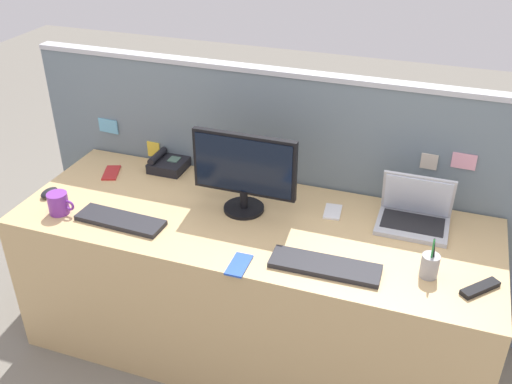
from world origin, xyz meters
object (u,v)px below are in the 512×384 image
(computer_mouse_right_hand, at_px, (49,193))
(coffee_mug, at_px, (59,203))
(cell_phone_red_case, at_px, (111,173))
(cell_phone_white_slab, at_px, (333,212))
(desk_phone, at_px, (168,164))
(tv_remote, at_px, (480,288))
(pen_cup, at_px, (430,266))
(desktop_monitor, at_px, (244,170))
(keyboard_main, at_px, (120,220))
(cell_phone_blue_case, at_px, (239,265))
(keyboard_spare, at_px, (325,266))
(laptop, at_px, (415,212))

(computer_mouse_right_hand, bearing_deg, coffee_mug, -36.30)
(cell_phone_red_case, bearing_deg, cell_phone_white_slab, -19.72)
(desk_phone, height_order, tv_remote, desk_phone)
(tv_remote, bearing_deg, pen_cup, -144.48)
(desk_phone, relative_size, pen_cup, 1.00)
(coffee_mug, bearing_deg, computer_mouse_right_hand, 141.53)
(coffee_mug, bearing_deg, pen_cup, 3.04)
(desktop_monitor, relative_size, keyboard_main, 1.18)
(desktop_monitor, xyz_separation_m, cell_phone_blue_case, (0.13, -0.41, -0.20))
(computer_mouse_right_hand, distance_m, cell_phone_red_case, 0.33)
(keyboard_spare, distance_m, cell_phone_red_case, 1.28)
(pen_cup, xyz_separation_m, tv_remote, (0.19, -0.02, -0.04))
(keyboard_spare, xyz_separation_m, cell_phone_blue_case, (-0.33, -0.10, -0.01))
(desk_phone, xyz_separation_m, cell_phone_red_case, (-0.25, -0.14, -0.03))
(pen_cup, bearing_deg, keyboard_spare, -167.51)
(keyboard_spare, height_order, computer_mouse_right_hand, computer_mouse_right_hand)
(laptop, bearing_deg, desk_phone, 175.33)
(desk_phone, bearing_deg, laptop, -4.67)
(desktop_monitor, distance_m, keyboard_spare, 0.58)
(computer_mouse_right_hand, xyz_separation_m, cell_phone_white_slab, (1.31, 0.30, -0.01))
(laptop, bearing_deg, keyboard_main, -161.13)
(desktop_monitor, bearing_deg, computer_mouse_right_hand, -167.93)
(computer_mouse_right_hand, bearing_deg, cell_phone_white_slab, 15.06)
(keyboard_spare, height_order, pen_cup, pen_cup)
(cell_phone_red_case, relative_size, tv_remote, 0.87)
(cell_phone_white_slab, height_order, cell_phone_blue_case, same)
(laptop, xyz_separation_m, tv_remote, (0.29, -0.38, -0.05))
(cell_phone_blue_case, bearing_deg, keyboard_main, 167.90)
(laptop, bearing_deg, coffee_mug, -163.92)
(cell_phone_white_slab, distance_m, cell_phone_blue_case, 0.58)
(desktop_monitor, relative_size, coffee_mug, 3.70)
(desk_phone, relative_size, keyboard_main, 0.43)
(cell_phone_white_slab, bearing_deg, keyboard_main, -161.55)
(cell_phone_blue_case, bearing_deg, cell_phone_white_slab, 61.81)
(tv_remote, bearing_deg, keyboard_spare, -131.43)
(pen_cup, distance_m, tv_remote, 0.20)
(desktop_monitor, bearing_deg, desk_phone, 155.55)
(pen_cup, xyz_separation_m, cell_phone_white_slab, (-0.45, 0.33, -0.05))
(desk_phone, relative_size, cell_phone_red_case, 1.18)
(laptop, relative_size, computer_mouse_right_hand, 3.07)
(tv_remote, bearing_deg, cell_phone_red_case, -148.37)
(desktop_monitor, xyz_separation_m, computer_mouse_right_hand, (-0.92, -0.20, -0.19))
(desktop_monitor, height_order, laptop, desktop_monitor)
(pen_cup, relative_size, cell_phone_red_case, 1.18)
(keyboard_main, xyz_separation_m, keyboard_spare, (0.93, -0.02, 0.00))
(computer_mouse_right_hand, bearing_deg, pen_cup, 1.29)
(computer_mouse_right_hand, relative_size, cell_phone_red_case, 0.67)
(coffee_mug, bearing_deg, keyboard_spare, 0.01)
(desktop_monitor, height_order, keyboard_spare, desktop_monitor)
(cell_phone_red_case, bearing_deg, computer_mouse_right_hand, -139.23)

